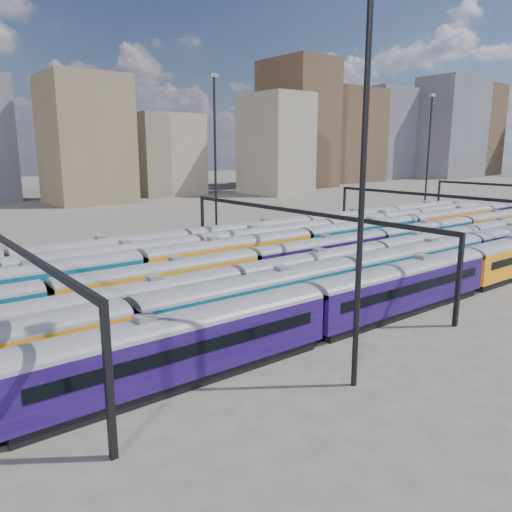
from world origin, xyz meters
TOP-DOWN VIEW (x-y plane):
  - ground at (0.00, 0.00)m, footprint 500.00×500.00m
  - rake_0 at (-2.08, -15.00)m, footprint 135.30×3.30m
  - rake_1 at (-14.60, -10.00)m, footprint 132.35×3.23m
  - rake_2 at (-2.08, -5.00)m, footprint 121.47×2.96m
  - rake_3 at (14.14, 0.00)m, footprint 146.40×3.06m
  - rake_4 at (15.90, 5.00)m, footprint 135.98×3.31m
  - rake_5 at (-8.10, 10.00)m, footprint 153.78×3.21m
  - rake_6 at (4.22, 15.00)m, footprint 128.92×3.14m
  - gantry_1 at (-20.00, 0.00)m, footprint 0.35×40.35m
  - gantry_2 at (10.00, 0.00)m, footprint 0.35×40.35m
  - gantry_3 at (40.00, 0.00)m, footprint 0.35×40.35m
  - mast_2 at (-5.00, -22.00)m, footprint 1.40×0.50m
  - mast_3 at (15.00, 24.00)m, footprint 1.40×0.50m
  - mast_5 at (65.00, 20.00)m, footprint 1.40×0.50m
  - skyline at (104.75, 105.73)m, footprint 399.22×60.48m

SIDE VIEW (x-z plane):
  - ground at x=0.00m, z-range 0.00..0.00m
  - rake_2 at x=-2.08m, z-range 0.12..5.11m
  - rake_3 at x=14.14m, z-range 0.13..5.28m
  - rake_6 at x=4.22m, z-range 0.13..5.43m
  - rake_5 at x=-8.10m, z-range 0.14..5.55m
  - rake_1 at x=-14.60m, z-range 0.14..5.58m
  - rake_0 at x=-2.08m, z-range 0.14..5.71m
  - rake_4 at x=15.90m, z-range 0.14..5.74m
  - gantry_1 at x=-20.00m, z-range 2.78..10.80m
  - gantry_2 at x=10.00m, z-range 2.78..10.80m
  - gantry_3 at x=40.00m, z-range 2.78..10.80m
  - mast_2 at x=-5.00m, z-range 1.17..26.77m
  - mast_3 at x=15.00m, z-range 1.17..26.77m
  - mast_5 at x=65.00m, z-range 1.17..26.77m
  - skyline at x=104.75m, z-range -4.18..45.85m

